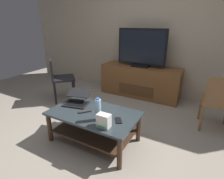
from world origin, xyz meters
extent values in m
plane|color=#9E9384|center=(0.00, 0.00, 0.00)|extent=(7.68, 7.68, 0.00)
cube|color=#B2A38C|center=(0.00, 2.11, 1.40)|extent=(6.40, 0.12, 2.80)
cube|color=#2D383D|center=(0.00, -0.02, 0.42)|extent=(1.15, 0.67, 0.03)
cube|color=#472D1E|center=(0.00, -0.02, 0.15)|extent=(1.01, 0.59, 0.02)
cylinder|color=#472D1E|center=(-0.53, -0.31, 0.20)|extent=(0.06, 0.06, 0.41)
cylinder|color=#472D1E|center=(0.53, -0.31, 0.20)|extent=(0.06, 0.06, 0.41)
cylinder|color=#472D1E|center=(-0.53, 0.26, 0.20)|extent=(0.06, 0.06, 0.41)
cylinder|color=#472D1E|center=(0.53, 0.26, 0.20)|extent=(0.06, 0.06, 0.41)
cube|color=brown|center=(-0.03, 1.79, 0.33)|extent=(1.68, 0.48, 0.66)
cube|color=#55351C|center=(-0.03, 1.55, 0.20)|extent=(0.75, 0.01, 0.23)
cube|color=black|center=(-0.03, 1.77, 0.68)|extent=(0.35, 0.20, 0.05)
cube|color=black|center=(-0.03, 1.77, 1.06)|extent=(1.01, 0.04, 0.71)
cube|color=black|center=(-0.03, 1.75, 1.06)|extent=(0.94, 0.01, 0.64)
cube|color=brown|center=(1.42, 1.13, 0.44)|extent=(0.49, 0.49, 0.04)
cube|color=brown|center=(1.44, 0.94, 0.64)|extent=(0.42, 0.08, 0.41)
cylinder|color=brown|center=(1.21, 1.30, 0.21)|extent=(0.04, 0.04, 0.42)
cylinder|color=brown|center=(1.25, 0.93, 0.21)|extent=(0.04, 0.04, 0.42)
cube|color=black|center=(-1.32, 0.82, 0.47)|extent=(0.62, 0.62, 0.04)
cube|color=black|center=(-1.46, 0.68, 0.67)|extent=(0.33, 0.31, 0.40)
cylinder|color=black|center=(-1.05, 0.83, 0.22)|extent=(0.04, 0.04, 0.45)
cylinder|color=black|center=(-1.33, 1.09, 0.22)|extent=(0.04, 0.04, 0.45)
cylinder|color=black|center=(-1.31, 0.55, 0.22)|extent=(0.04, 0.04, 0.45)
cylinder|color=black|center=(-1.59, 0.82, 0.22)|extent=(0.04, 0.04, 0.45)
cube|color=black|center=(-0.35, 0.04, 0.44)|extent=(0.37, 0.30, 0.02)
cube|color=black|center=(-0.35, 0.04, 0.45)|extent=(0.32, 0.24, 0.00)
cube|color=black|center=(-0.38, 0.18, 0.56)|extent=(0.37, 0.29, 0.06)
cube|color=teal|center=(-0.38, 0.18, 0.56)|extent=(0.34, 0.26, 0.05)
cube|color=white|center=(0.29, -0.25, 0.51)|extent=(0.15, 0.10, 0.16)
cube|color=#19D84C|center=(0.29, -0.30, 0.46)|extent=(0.09, 0.00, 0.01)
cylinder|color=#99C6E5|center=(0.16, -0.15, 0.57)|extent=(0.07, 0.07, 0.27)
cylinder|color=blue|center=(0.16, -0.15, 0.71)|extent=(0.04, 0.04, 0.02)
cube|color=black|center=(0.38, -0.06, 0.44)|extent=(0.14, 0.16, 0.01)
cube|color=#2D2D30|center=(-0.10, -0.08, 0.45)|extent=(0.14, 0.15, 0.02)
cube|color=black|center=(0.00, 0.12, 0.45)|extent=(0.13, 0.16, 0.02)
camera|label=1|loc=(1.19, -1.69, 1.54)|focal=28.34mm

